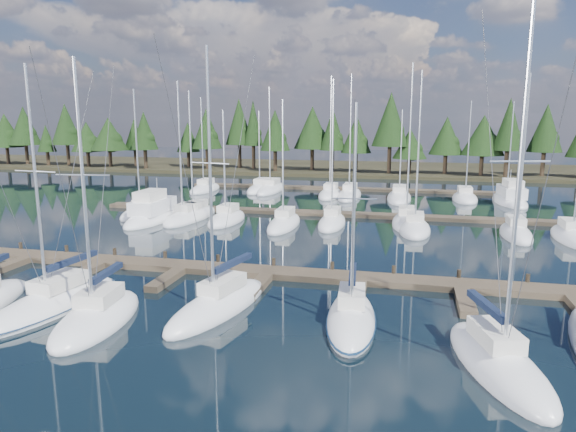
% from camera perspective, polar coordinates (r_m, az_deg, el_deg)
% --- Properties ---
extents(ground, '(260.00, 260.00, 0.00)m').
position_cam_1_polar(ground, '(45.45, 1.90, -2.19)').
color(ground, black).
rests_on(ground, ground).
extents(far_shore, '(220.00, 30.00, 0.60)m').
position_cam_1_polar(far_shore, '(104.29, 8.32, 5.23)').
color(far_shore, '#2D2919').
rests_on(far_shore, ground).
extents(main_dock, '(44.00, 6.13, 0.90)m').
position_cam_1_polar(main_dock, '(33.51, -2.32, -6.58)').
color(main_dock, '#4F4231').
rests_on(main_dock, ground).
extents(back_docks, '(50.00, 21.80, 0.40)m').
position_cam_1_polar(back_docks, '(64.40, 5.28, 1.81)').
color(back_docks, '#4F4231').
rests_on(back_docks, ground).
extents(front_sailboat_1, '(4.08, 9.95, 13.69)m').
position_cam_1_polar(front_sailboat_1, '(31.24, -24.53, -8.75)').
color(front_sailboat_1, white).
rests_on(front_sailboat_1, ground).
extents(front_sailboat_2, '(3.83, 8.01, 13.77)m').
position_cam_1_polar(front_sailboat_2, '(28.17, -20.41, -10.52)').
color(front_sailboat_2, white).
rests_on(front_sailboat_2, ground).
extents(front_sailboat_3, '(4.40, 9.30, 14.50)m').
position_cam_1_polar(front_sailboat_3, '(28.40, -7.68, -9.73)').
color(front_sailboat_3, white).
rests_on(front_sailboat_3, ground).
extents(front_sailboat_4, '(3.15, 8.29, 11.74)m').
position_cam_1_polar(front_sailboat_4, '(26.56, 7.04, -11.23)').
color(front_sailboat_4, white).
rests_on(front_sailboat_4, ground).
extents(front_sailboat_5, '(4.78, 8.65, 15.67)m').
position_cam_1_polar(front_sailboat_5, '(23.63, 22.29, -14.81)').
color(front_sailboat_5, white).
rests_on(front_sailboat_5, ground).
extents(back_sailboat_rows, '(44.71, 33.27, 16.53)m').
position_cam_1_polar(back_sailboat_rows, '(59.83, 4.60, 1.19)').
color(back_sailboat_rows, white).
rests_on(back_sailboat_rows, ground).
extents(motor_yacht_left, '(3.48, 10.31, 5.16)m').
position_cam_1_polar(motor_yacht_left, '(53.86, -14.75, 0.11)').
color(motor_yacht_left, white).
rests_on(motor_yacht_left, ground).
extents(motor_yacht_right, '(3.76, 9.93, 4.90)m').
position_cam_1_polar(motor_yacht_right, '(68.40, 23.52, 1.76)').
color(motor_yacht_right, white).
rests_on(motor_yacht_right, ground).
extents(tree_line, '(185.52, 11.15, 14.13)m').
position_cam_1_polar(tree_line, '(94.12, 7.82, 9.06)').
color(tree_line, black).
rests_on(tree_line, far_shore).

